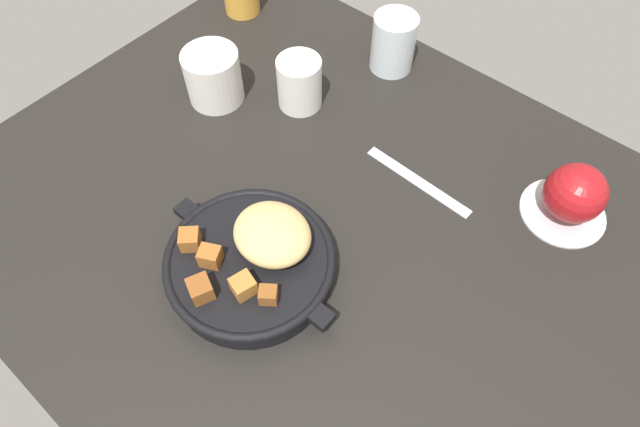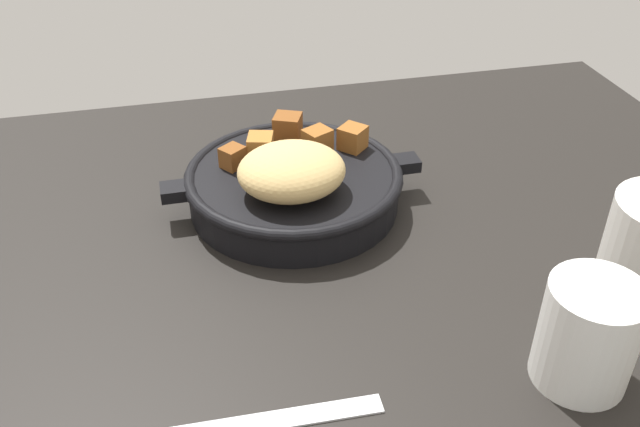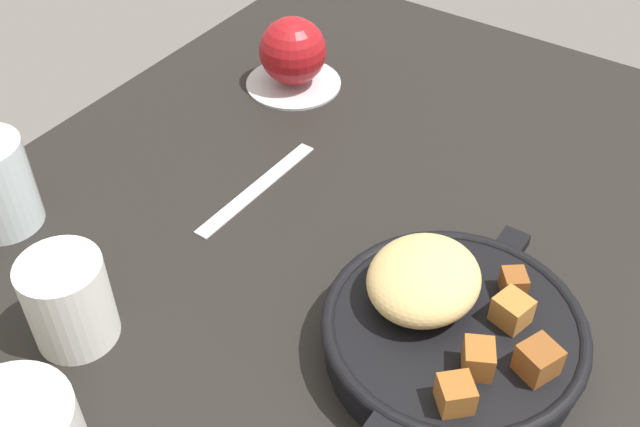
% 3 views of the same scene
% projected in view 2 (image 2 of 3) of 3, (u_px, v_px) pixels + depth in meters
% --- Properties ---
extents(ground_plane, '(1.02, 0.79, 0.02)m').
position_uv_depth(ground_plane, '(293.00, 297.00, 0.60)').
color(ground_plane, black).
extents(cast_iron_skillet, '(0.26, 0.21, 0.08)m').
position_uv_depth(cast_iron_skillet, '(294.00, 182.00, 0.68)').
color(cast_iron_skillet, black).
rests_on(cast_iron_skillet, ground_plane).
extents(butter_knife, '(0.18, 0.02, 0.00)m').
position_uv_depth(butter_knife, '(258.00, 422.00, 0.47)').
color(butter_knife, silver).
rests_on(butter_knife, ground_plane).
extents(white_creamer_pitcher, '(0.07, 0.07, 0.08)m').
position_uv_depth(white_creamer_pitcher, '(588.00, 335.00, 0.49)').
color(white_creamer_pitcher, white).
rests_on(white_creamer_pitcher, ground_plane).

